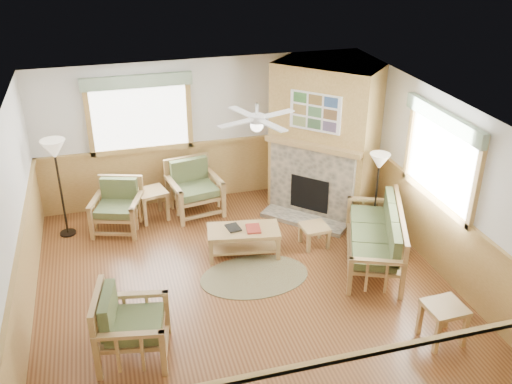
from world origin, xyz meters
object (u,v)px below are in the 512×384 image
object	(u,v)px
armchair_left	(133,325)
footstool	(314,236)
sofa	(374,236)
end_table_sofa	(442,323)
coffee_table	(244,241)
end_table_chairs	(152,205)
floor_lamp_right	(376,194)
floor_lamp_left	(61,189)
armchair_back_right	(195,189)
armchair_back_left	(117,207)

from	to	relation	value
armchair_left	footstool	world-z (taller)	armchair_left
sofa	end_table_sofa	distance (m)	1.94
armchair_left	coffee_table	xyz separation A→B (m)	(1.90, 1.90, -0.24)
armchair_left	end_table_chairs	bearing A→B (deg)	0.64
armchair_left	end_table_chairs	xyz separation A→B (m)	(0.61, 3.48, -0.19)
end_table_sofa	floor_lamp_right	bearing A→B (deg)	82.21
floor_lamp_left	armchair_back_right	bearing A→B (deg)	4.47
armchair_left	coffee_table	bearing A→B (deg)	-34.37
armchair_back_left	end_table_sofa	distance (m)	5.58
end_table_chairs	floor_lamp_left	xyz separation A→B (m)	(-1.49, -0.15, 0.59)
end_table_chairs	floor_lamp_right	bearing A→B (deg)	-22.72
armchair_left	floor_lamp_right	world-z (taller)	floor_lamp_right
floor_lamp_right	coffee_table	bearing A→B (deg)	-178.34
end_table_chairs	floor_lamp_left	world-z (taller)	floor_lamp_left
armchair_back_right	floor_lamp_left	bearing A→B (deg)	174.39
footstool	floor_lamp_left	world-z (taller)	floor_lamp_left
floor_lamp_left	footstool	bearing A→B (deg)	-20.63
armchair_back_left	end_table_chairs	bearing A→B (deg)	39.69
armchair_back_left	armchair_back_right	xyz separation A→B (m)	(1.40, 0.26, 0.04)
coffee_table	floor_lamp_left	bearing A→B (deg)	162.33
end_table_sofa	end_table_chairs	bearing A→B (deg)	127.20
armchair_left	floor_lamp_left	bearing A→B (deg)	25.33
sofa	armchair_back_left	xyz separation A→B (m)	(-3.82, 2.09, -0.01)
footstool	floor_lamp_left	xyz separation A→B (m)	(-3.96, 1.49, 0.69)
armchair_back_right	coffee_table	size ratio (longest dim) A/B	0.84
sofa	armchair_back_left	distance (m)	4.35
armchair_back_right	floor_lamp_right	size ratio (longest dim) A/B	0.66
armchair_left	armchair_back_left	bearing A→B (deg)	10.73
coffee_table	floor_lamp_right	bearing A→B (deg)	11.28
armchair_back_right	floor_lamp_left	world-z (taller)	floor_lamp_left
armchair_back_right	floor_lamp_right	world-z (taller)	floor_lamp_right
footstool	floor_lamp_right	distance (m)	1.27
armchair_back_left	floor_lamp_left	bearing A→B (deg)	-167.13
armchair_back_left	floor_lamp_left	xyz separation A→B (m)	(-0.87, 0.09, 0.43)
end_table_chairs	floor_lamp_left	distance (m)	1.61
sofa	floor_lamp_left	xyz separation A→B (m)	(-4.69, 2.18, 0.42)
sofa	coffee_table	xyz separation A→B (m)	(-1.92, 0.75, -0.22)
armchair_back_left	end_table_chairs	world-z (taller)	armchair_back_left
armchair_left	floor_lamp_left	distance (m)	3.46
floor_lamp_right	end_table_chairs	bearing A→B (deg)	157.28
end_table_chairs	end_table_sofa	bearing A→B (deg)	-52.80
end_table_sofa	armchair_back_right	bearing A→B (deg)	119.73
armchair_back_left	armchair_back_right	size ratio (longest dim) A/B	0.91
footstool	end_table_chairs	bearing A→B (deg)	146.44
armchair_left	end_table_sofa	size ratio (longest dim) A/B	1.74
coffee_table	footstool	distance (m)	1.20
sofa	armchair_back_right	size ratio (longest dim) A/B	2.03
end_table_sofa	floor_lamp_right	distance (m)	2.82
sofa	end_table_sofa	bearing A→B (deg)	24.39
coffee_table	armchair_left	bearing A→B (deg)	-125.36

